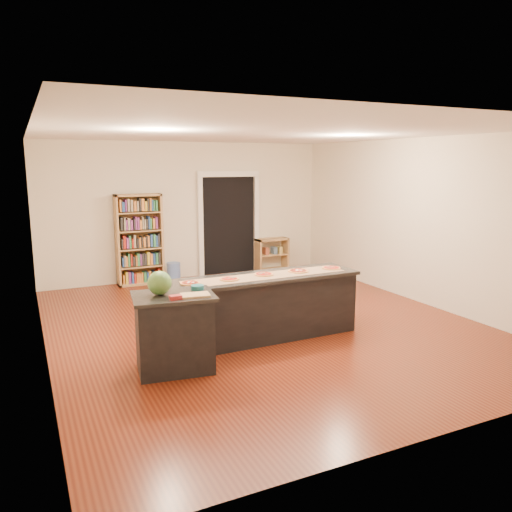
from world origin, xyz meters
name	(u,v)px	position (x,y,z in m)	size (l,w,h in m)	color
room	(262,231)	(0.00, 0.00, 1.40)	(6.00, 7.00, 2.80)	beige
doorway	(229,218)	(0.90, 3.46, 1.20)	(1.40, 0.09, 2.21)	black
kitchen_island	(264,307)	(-0.23, -0.56, 0.44)	(2.66, 0.72, 0.88)	black
side_counter	(174,332)	(-1.66, -1.10, 0.46)	(0.92, 0.67, 0.91)	black
bookshelf	(139,240)	(-1.07, 3.29, 0.89)	(0.89, 0.32, 1.79)	tan
low_shelf	(272,254)	(1.86, 3.29, 0.36)	(0.73, 0.31, 0.73)	tan
waste_bin	(174,272)	(-0.44, 3.17, 0.20)	(0.27, 0.27, 0.40)	#5374BA
kraft_paper	(266,276)	(-0.23, -0.59, 0.88)	(2.31, 0.42, 0.00)	#96714D
watermelon	(160,283)	(-1.80, -1.04, 1.04)	(0.27, 0.27, 0.27)	#144214
cutting_board	(195,295)	(-1.45, -1.27, 0.92)	(0.32, 0.21, 0.02)	tan
package_red	(176,297)	(-1.69, -1.31, 0.93)	(0.13, 0.09, 0.05)	maroon
package_teal	(197,288)	(-1.34, -1.02, 0.94)	(0.15, 0.15, 0.06)	#195966
pizza_a	(190,283)	(-1.30, -0.59, 0.89)	(0.26, 0.26, 0.02)	tan
pizza_b	(229,279)	(-0.76, -0.60, 0.89)	(0.26, 0.26, 0.02)	tan
pizza_c	(264,274)	(-0.23, -0.54, 0.89)	(0.27, 0.27, 0.02)	tan
pizza_d	(298,271)	(0.30, -0.55, 0.89)	(0.30, 0.30, 0.02)	tan
pizza_e	(331,268)	(0.83, -0.58, 0.89)	(0.25, 0.25, 0.02)	tan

